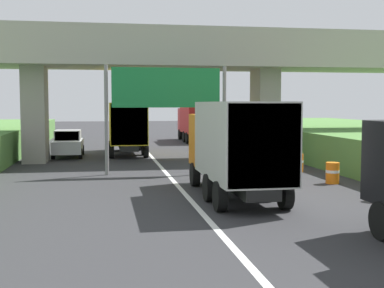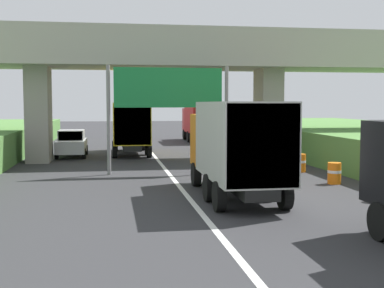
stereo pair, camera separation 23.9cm
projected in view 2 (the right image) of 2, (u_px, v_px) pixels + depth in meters
lane_centre_stripe at (168, 173)px, 25.01m from camera, size 0.20×87.74×0.01m
overpass_bridge at (157, 63)px, 30.44m from camera, size 40.00×4.80×7.69m
overhead_highway_sign at (168, 94)px, 24.55m from camera, size 5.88×0.18×5.19m
truck_red at (200, 120)px, 45.71m from camera, size 2.44×7.30×3.44m
truck_yellow at (130, 125)px, 34.12m from camera, size 2.44×7.30×3.44m
truck_orange at (236, 144)px, 18.31m from camera, size 2.44×7.30×3.44m
car_silver at (72, 143)px, 32.54m from camera, size 1.86×4.10×1.72m
construction_barrel_2 at (384, 188)px, 17.84m from camera, size 0.57×0.57×0.90m
construction_barrel_3 at (334, 173)px, 21.60m from camera, size 0.57×0.57×0.90m
construction_barrel_4 at (300, 163)px, 25.36m from camera, size 0.57×0.57×0.90m
construction_barrel_5 at (276, 155)px, 29.13m from camera, size 0.57×0.57×0.90m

